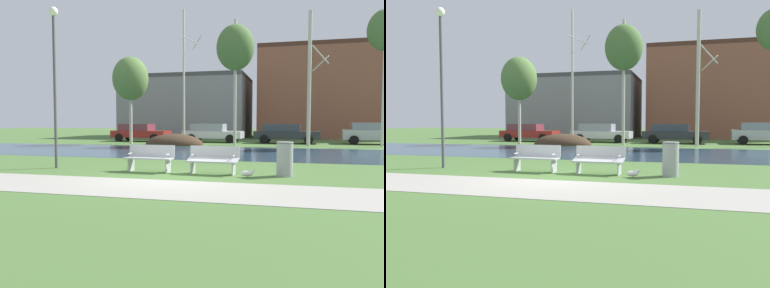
# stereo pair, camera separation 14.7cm
# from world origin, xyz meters

# --- Properties ---
(ground_plane) EXTENTS (120.00, 120.00, 0.00)m
(ground_plane) POSITION_xyz_m (0.00, 10.00, 0.00)
(ground_plane) COLOR #476B33
(paved_path_strip) EXTENTS (60.00, 2.58, 0.01)m
(paved_path_strip) POSITION_xyz_m (0.00, -1.77, 0.01)
(paved_path_strip) COLOR #9E998E
(paved_path_strip) RESTS_ON ground
(river_band) EXTENTS (80.00, 8.35, 0.01)m
(river_band) POSITION_xyz_m (0.00, 9.23, 0.00)
(river_band) COLOR #284256
(river_band) RESTS_ON ground
(soil_mound) EXTENTS (4.12, 2.75, 1.55)m
(soil_mound) POSITION_xyz_m (-4.56, 14.84, 0.00)
(soil_mound) COLOR #423021
(soil_mound) RESTS_ON ground
(bench_left) EXTENTS (1.62, 0.63, 0.87)m
(bench_left) POSITION_xyz_m (-1.05, 1.11, 0.47)
(bench_left) COLOR #B2B5B7
(bench_left) RESTS_ON ground
(bench_right) EXTENTS (1.62, 0.63, 0.87)m
(bench_right) POSITION_xyz_m (1.06, 1.11, 0.47)
(bench_right) COLOR #B2B5B7
(bench_right) RESTS_ON ground
(trash_bin) EXTENTS (0.51, 0.51, 1.03)m
(trash_bin) POSITION_xyz_m (3.23, 1.21, 0.54)
(trash_bin) COLOR #999B9E
(trash_bin) RESTS_ON ground
(seagull) EXTENTS (0.43, 0.16, 0.26)m
(seagull) POSITION_xyz_m (2.19, 0.62, 0.13)
(seagull) COLOR white
(seagull) RESTS_ON ground
(streetlamp) EXTENTS (0.32, 0.32, 5.59)m
(streetlamp) POSITION_xyz_m (-4.60, 1.21, 3.71)
(streetlamp) COLOR #4C4C51
(streetlamp) RESTS_ON ground
(birch_far_left) EXTENTS (2.58, 2.58, 6.24)m
(birch_far_left) POSITION_xyz_m (-7.88, 14.99, 4.67)
(birch_far_left) COLOR #BCB7A8
(birch_far_left) RESTS_ON ground
(birch_left) EXTENTS (1.45, 2.46, 9.41)m
(birch_left) POSITION_xyz_m (-4.01, 15.51, 4.81)
(birch_left) COLOR beige
(birch_left) RESTS_ON ground
(birch_center_left) EXTENTS (2.57, 2.57, 8.51)m
(birch_center_left) POSITION_xyz_m (-0.43, 15.59, 6.59)
(birch_center_left) COLOR beige
(birch_center_left) RESTS_ON ground
(birch_center) EXTENTS (1.34, 2.41, 8.85)m
(birch_center) POSITION_xyz_m (4.46, 15.89, 4.49)
(birch_center) COLOR beige
(birch_center) RESTS_ON ground
(parked_van_nearest_red) EXTENTS (4.80, 2.20, 1.42)m
(parked_van_nearest_red) POSITION_xyz_m (-8.74, 18.67, 0.75)
(parked_van_nearest_red) COLOR maroon
(parked_van_nearest_red) RESTS_ON ground
(parked_sedan_second_white) EXTENTS (4.73, 2.14, 1.44)m
(parked_sedan_second_white) POSITION_xyz_m (-2.74, 18.84, 0.76)
(parked_sedan_second_white) COLOR silver
(parked_sedan_second_white) RESTS_ON ground
(parked_hatch_third_dark) EXTENTS (4.84, 2.23, 1.42)m
(parked_hatch_third_dark) POSITION_xyz_m (2.90, 18.68, 0.76)
(parked_hatch_third_dark) COLOR #282B30
(parked_hatch_third_dark) RESTS_ON ground
(parked_wagon_fourth_silver) EXTENTS (4.44, 2.21, 1.54)m
(parked_wagon_fourth_silver) POSITION_xyz_m (9.00, 19.14, 0.81)
(parked_wagon_fourth_silver) COLOR #B2B5BC
(parked_wagon_fourth_silver) RESTS_ON ground
(building_grey_warehouse) EXTENTS (12.39, 9.28, 6.24)m
(building_grey_warehouse) POSITION_xyz_m (-7.27, 28.69, 3.12)
(building_grey_warehouse) COLOR gray
(building_grey_warehouse) RESTS_ON ground
(building_brick_low) EXTENTS (14.77, 8.82, 8.84)m
(building_brick_low) POSITION_xyz_m (7.50, 29.98, 4.42)
(building_brick_low) COLOR brown
(building_brick_low) RESTS_ON ground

